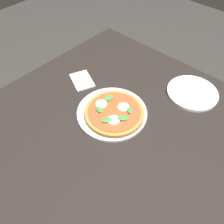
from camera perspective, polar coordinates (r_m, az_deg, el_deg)
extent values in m
plane|color=#2D2B28|center=(1.59, 0.71, -21.04)|extent=(6.00, 6.00, 0.00)
cube|color=black|center=(0.94, 1.13, -5.71)|extent=(1.16, 1.16, 0.04)
cube|color=black|center=(1.69, -0.50, 6.61)|extent=(0.07, 0.07, 0.71)
cylinder|color=#B2B2B7|center=(0.98, 0.00, -0.15)|extent=(0.30, 0.30, 0.01)
cylinder|color=#B27033|center=(0.96, 0.58, -0.17)|extent=(0.25, 0.25, 0.02)
cylinder|color=#CC4723|center=(0.95, 0.58, 0.26)|extent=(0.22, 0.22, 0.00)
cylinder|color=white|center=(0.97, -2.70, 2.05)|extent=(0.05, 0.05, 0.00)
cylinder|color=white|center=(0.91, 0.38, -2.03)|extent=(0.05, 0.05, 0.00)
cylinder|color=white|center=(0.96, 2.89, 1.23)|extent=(0.05, 0.05, 0.00)
ellipsoid|color=#337F38|center=(0.91, -1.33, -1.99)|extent=(0.04, 0.05, 0.00)
ellipsoid|color=#337F38|center=(0.91, 2.67, -1.53)|extent=(0.05, 0.05, 0.00)
ellipsoid|color=#337F38|center=(0.94, 4.41, 0.45)|extent=(0.04, 0.04, 0.00)
ellipsoid|color=#337F38|center=(0.94, -3.26, 0.64)|extent=(0.04, 0.03, 0.00)
ellipsoid|color=#337F38|center=(0.99, -0.86, 3.57)|extent=(0.03, 0.05, 0.00)
cylinder|color=white|center=(1.12, 19.50, 4.61)|extent=(0.23, 0.23, 0.01)
cube|color=white|center=(1.14, -7.54, 7.86)|extent=(0.16, 0.13, 0.01)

